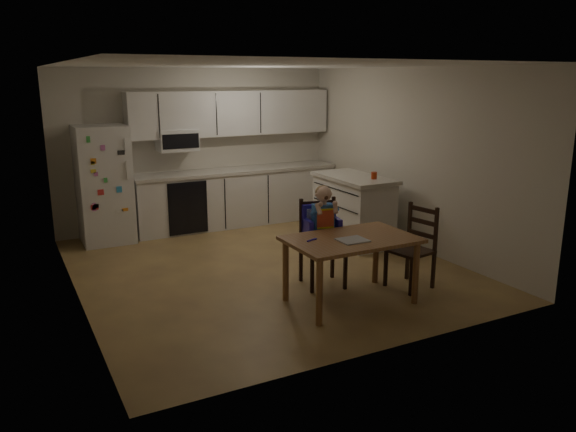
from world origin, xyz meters
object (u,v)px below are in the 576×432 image
(red_cup, at_px, (374,175))
(chair_side, at_px, (416,241))
(kitchen_island, at_px, (353,209))
(dining_table, at_px, (351,247))
(chair_booster, at_px, (322,225))
(refrigerator, at_px, (104,185))

(red_cup, relative_size, chair_side, 0.10)
(chair_side, bearing_deg, kitchen_island, 158.39)
(dining_table, relative_size, chair_booster, 1.14)
(dining_table, distance_m, chair_booster, 0.62)
(chair_booster, bearing_deg, refrigerator, 133.17)
(red_cup, relative_size, dining_table, 0.07)
(refrigerator, bearing_deg, kitchen_island, -27.81)
(dining_table, bearing_deg, kitchen_island, 55.32)
(red_cup, xyz_separation_m, chair_side, (-0.48, -1.50, -0.49))
(red_cup, bearing_deg, dining_table, -132.19)
(dining_table, relative_size, chair_side, 1.41)
(refrigerator, height_order, dining_table, refrigerator)
(kitchen_island, relative_size, chair_side, 1.40)
(kitchen_island, distance_m, chair_booster, 1.84)
(red_cup, bearing_deg, chair_side, -107.68)
(refrigerator, bearing_deg, red_cup, -31.32)
(chair_booster, distance_m, chair_side, 1.10)
(kitchen_island, xyz_separation_m, chair_booster, (-1.30, -1.28, 0.22))
(red_cup, height_order, chair_booster, chair_booster)
(chair_booster, bearing_deg, dining_table, -80.25)
(kitchen_island, height_order, chair_side, kitchen_island)
(kitchen_island, distance_m, chair_side, 1.87)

